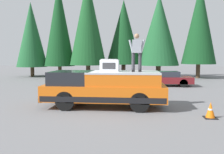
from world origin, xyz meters
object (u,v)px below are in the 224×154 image
Objects in this scene: compressor_unit at (110,65)px; parked_car_maroon at (166,79)px; traffic_cone at (210,111)px; parked_car_white at (95,78)px; pickup_truck at (105,88)px; person_on_truck_bed at (137,51)px.

compressor_unit reaches higher than parked_car_maroon.
compressor_unit reaches higher than traffic_cone.
parked_car_white is (8.15, 2.10, -1.35)m from compressor_unit.
parked_car_maroon is 1.00× the size of parked_car_white.
compressor_unit is at bearing 155.72° from parked_car_maroon.
compressor_unit is at bearing 67.18° from traffic_cone.
person_on_truck_bed is at bearing -92.47° from pickup_truck.
pickup_truck is at bearing 87.53° from person_on_truck_bed.
parked_car_white is (0.23, 5.67, 0.00)m from parked_car_maroon.
traffic_cone is at bearing -148.12° from parked_car_white.
person_on_truck_bed is 8.68m from parked_car_maroon.
person_on_truck_bed reaches higher than pickup_truck.
traffic_cone is (-1.55, -4.24, -0.58)m from pickup_truck.
compressor_unit is (0.15, -0.22, 1.05)m from pickup_truck.
parked_car_white is at bearing 87.66° from parked_car_maroon.
person_on_truck_bed reaches higher than compressor_unit.
person_on_truck_bed is 0.41× the size of parked_car_maroon.
parked_car_maroon and parked_car_white have the same top height.
parked_car_white is 11.59m from traffic_cone.
parked_car_white is at bearing 21.71° from person_on_truck_bed.
compressor_unit is 1.35× the size of traffic_cone.
pickup_truck is 8.94× the size of traffic_cone.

